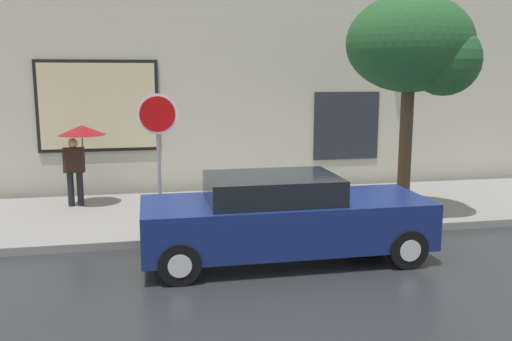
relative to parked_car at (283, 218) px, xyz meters
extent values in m
plane|color=#282B2D|center=(-0.19, 0.04, -0.72)|extent=(60.00, 60.00, 0.00)
cube|color=gray|center=(-0.19, 3.04, -0.65)|extent=(20.00, 4.00, 0.15)
cube|color=beige|center=(-0.19, 5.54, 2.78)|extent=(20.00, 0.40, 7.00)
cube|color=black|center=(-3.32, 5.31, 1.58)|extent=(2.89, 0.06, 2.22)
cube|color=beige|center=(-3.32, 5.28, 1.58)|extent=(2.73, 0.03, 2.06)
cube|color=#262B33|center=(3.05, 5.32, 0.98)|extent=(1.80, 0.04, 1.80)
cone|color=#99999E|center=(4.45, 5.19, 2.38)|extent=(0.22, 0.24, 0.24)
cube|color=navy|center=(0.04, 0.00, -0.08)|extent=(4.71, 1.70, 0.77)
cube|color=black|center=(-0.20, 0.00, 0.51)|extent=(2.12, 1.50, 0.41)
cylinder|color=black|center=(1.85, 0.78, -0.40)|extent=(0.64, 0.22, 0.64)
cylinder|color=silver|center=(1.85, 0.78, -0.40)|extent=(0.35, 0.24, 0.35)
cylinder|color=black|center=(1.85, -0.78, -0.40)|extent=(0.64, 0.22, 0.64)
cylinder|color=silver|center=(1.85, -0.78, -0.40)|extent=(0.35, 0.24, 0.35)
cylinder|color=black|center=(-1.77, 0.78, -0.40)|extent=(0.64, 0.22, 0.64)
cylinder|color=silver|center=(-1.77, 0.78, -0.40)|extent=(0.35, 0.24, 0.35)
cylinder|color=black|center=(-1.77, -0.78, -0.40)|extent=(0.64, 0.22, 0.64)
cylinder|color=silver|center=(-1.77, -0.78, -0.40)|extent=(0.35, 0.24, 0.35)
cylinder|color=white|center=(0.25, 2.14, -0.24)|extent=(0.22, 0.22, 0.65)
sphere|color=#BBBBB7|center=(0.25, 2.14, 0.08)|extent=(0.23, 0.23, 0.23)
cylinder|color=#BBBBB7|center=(0.25, 1.98, -0.21)|extent=(0.09, 0.12, 0.09)
cylinder|color=#BBBBB7|center=(0.25, 2.30, -0.21)|extent=(0.09, 0.12, 0.09)
cylinder|color=white|center=(0.25, 2.14, -0.54)|extent=(0.30, 0.30, 0.06)
cylinder|color=black|center=(-3.89, 3.98, -0.19)|extent=(0.14, 0.14, 0.77)
cylinder|color=black|center=(-3.68, 3.98, -0.19)|extent=(0.14, 0.14, 0.77)
cube|color=black|center=(-3.79, 3.98, 0.47)|extent=(0.45, 0.22, 0.54)
sphere|color=tan|center=(-3.79, 3.98, 0.85)|extent=(0.21, 0.21, 0.21)
cylinder|color=#4C4C51|center=(-3.58, 3.98, 0.72)|extent=(0.02, 0.02, 0.90)
cone|color=maroon|center=(-3.58, 3.98, 1.13)|extent=(1.03, 1.03, 0.22)
cylinder|color=#4C3823|center=(3.02, 1.81, 0.83)|extent=(0.26, 0.26, 2.81)
ellipsoid|color=#235628|center=(3.02, 1.81, 2.95)|extent=(2.59, 2.20, 1.94)
sphere|color=#235628|center=(3.61, 1.48, 2.63)|extent=(1.42, 1.42, 1.42)
cylinder|color=gray|center=(-1.97, 1.84, 0.70)|extent=(0.07, 0.07, 2.54)
cylinder|color=white|center=(-1.97, 1.80, 1.61)|extent=(0.76, 0.02, 0.76)
cylinder|color=red|center=(-1.97, 1.78, 1.61)|extent=(0.66, 0.02, 0.66)
camera|label=1|loc=(-2.16, -8.56, 2.36)|focal=38.52mm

